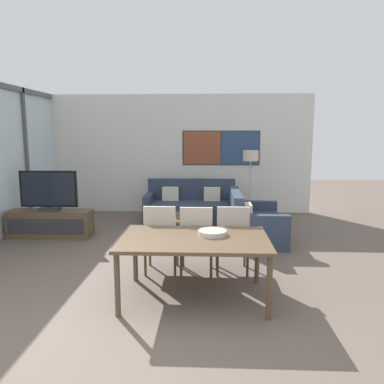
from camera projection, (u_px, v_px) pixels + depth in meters
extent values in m
plane|color=brown|center=(111.00, 336.00, 3.56)|extent=(24.00, 24.00, 0.00)
cube|color=silver|center=(170.00, 154.00, 8.95)|extent=(6.70, 0.06, 2.80)
cube|color=#2D2D33|center=(221.00, 148.00, 8.84)|extent=(1.82, 0.01, 0.81)
cube|color=brown|center=(202.00, 148.00, 8.85)|extent=(0.87, 0.02, 0.77)
cube|color=navy|center=(240.00, 148.00, 8.81)|extent=(0.87, 0.02, 0.77)
cube|color=#515156|center=(26.00, 158.00, 7.67)|extent=(0.07, 0.08, 2.80)
cube|color=gray|center=(187.00, 238.00, 6.87)|extent=(2.55, 1.94, 0.01)
cube|color=brown|center=(51.00, 224.00, 6.92)|extent=(1.52, 0.42, 0.49)
cube|color=#2D2D33|center=(46.00, 226.00, 6.70)|extent=(1.40, 0.01, 0.27)
cube|color=#2D2D33|center=(50.00, 209.00, 6.87)|extent=(0.36, 0.20, 0.05)
cube|color=#2D2D33|center=(50.00, 206.00, 6.86)|extent=(0.06, 0.03, 0.08)
cube|color=black|center=(48.00, 189.00, 6.81)|extent=(1.06, 0.04, 0.67)
cube|color=black|center=(48.00, 189.00, 6.79)|extent=(0.98, 0.01, 0.60)
cube|color=#2D384C|center=(191.00, 212.00, 8.12)|extent=(1.95, 0.91, 0.42)
cube|color=#2D384C|center=(192.00, 198.00, 8.46)|extent=(1.95, 0.16, 0.88)
cube|color=#2D384C|center=(149.00, 207.00, 8.15)|extent=(0.14, 0.91, 0.60)
cube|color=#2D384C|center=(233.00, 208.00, 8.07)|extent=(0.14, 0.91, 0.60)
cube|color=beige|center=(170.00, 194.00, 8.28)|extent=(0.36, 0.12, 0.30)
cube|color=beige|center=(212.00, 194.00, 8.24)|extent=(0.36, 0.12, 0.30)
cube|color=#2D384C|center=(257.00, 229.00, 6.69)|extent=(0.91, 1.38, 0.42)
cube|color=#2D384C|center=(236.00, 216.00, 6.67)|extent=(0.16, 1.38, 0.88)
cube|color=#2D384C|center=(261.00, 233.00, 6.07)|extent=(0.91, 0.14, 0.60)
cube|color=#2D384C|center=(253.00, 216.00, 7.29)|extent=(0.91, 0.14, 0.60)
cube|color=beige|center=(248.00, 213.00, 6.34)|extent=(0.12, 0.36, 0.30)
cylinder|color=brown|center=(187.00, 237.00, 6.87)|extent=(0.42, 0.42, 0.03)
cylinder|color=brown|center=(187.00, 228.00, 6.84)|extent=(0.17, 0.17, 0.37)
cylinder|color=brown|center=(187.00, 217.00, 6.81)|extent=(0.94, 0.94, 0.04)
cube|color=brown|center=(194.00, 239.00, 4.28)|extent=(1.69, 1.08, 0.04)
cylinder|color=brown|center=(117.00, 285.00, 3.90)|extent=(0.06, 0.06, 0.69)
cylinder|color=brown|center=(269.00, 288.00, 3.83)|extent=(0.06, 0.06, 0.69)
cylinder|color=brown|center=(135.00, 255.00, 4.85)|extent=(0.06, 0.06, 0.69)
cylinder|color=brown|center=(257.00, 257.00, 4.78)|extent=(0.06, 0.06, 0.69)
cube|color=#B2A899|center=(162.00, 241.00, 5.18)|extent=(0.46, 0.46, 0.06)
cube|color=#B2A899|center=(160.00, 225.00, 4.93)|extent=(0.42, 0.05, 0.50)
cylinder|color=brown|center=(145.00, 262.00, 5.03)|extent=(0.04, 0.04, 0.39)
cylinder|color=brown|center=(175.00, 262.00, 5.01)|extent=(0.04, 0.04, 0.39)
cylinder|color=brown|center=(150.00, 252.00, 5.42)|extent=(0.04, 0.04, 0.39)
cylinder|color=brown|center=(177.00, 253.00, 5.40)|extent=(0.04, 0.04, 0.39)
cube|color=#B2A899|center=(197.00, 243.00, 5.12)|extent=(0.46, 0.46, 0.06)
cube|color=#B2A899|center=(196.00, 226.00, 4.87)|extent=(0.42, 0.05, 0.50)
cylinder|color=brown|center=(181.00, 263.00, 4.97)|extent=(0.04, 0.04, 0.39)
cylinder|color=brown|center=(211.00, 264.00, 4.95)|extent=(0.04, 0.04, 0.39)
cylinder|color=brown|center=(183.00, 254.00, 5.36)|extent=(0.04, 0.04, 0.39)
cylinder|color=brown|center=(211.00, 254.00, 5.35)|extent=(0.04, 0.04, 0.39)
cube|color=#B2A899|center=(232.00, 242.00, 5.15)|extent=(0.46, 0.46, 0.06)
cube|color=#B2A899|center=(233.00, 226.00, 4.91)|extent=(0.42, 0.05, 0.50)
cylinder|color=brown|center=(217.00, 262.00, 5.00)|extent=(0.04, 0.04, 0.39)
cylinder|color=brown|center=(248.00, 263.00, 4.98)|extent=(0.04, 0.04, 0.39)
cylinder|color=brown|center=(217.00, 253.00, 5.40)|extent=(0.04, 0.04, 0.39)
cylinder|color=brown|center=(245.00, 253.00, 5.38)|extent=(0.04, 0.04, 0.39)
cylinder|color=#B7B2A8|center=(212.00, 233.00, 4.38)|extent=(0.34, 0.34, 0.06)
torus|color=#B7B2A8|center=(212.00, 231.00, 4.38)|extent=(0.34, 0.34, 0.02)
cylinder|color=#2D2D33|center=(249.00, 219.00, 8.26)|extent=(0.28, 0.28, 0.02)
cylinder|color=#B7B7BC|center=(250.00, 190.00, 8.16)|extent=(0.03, 0.03, 1.29)
cylinder|color=beige|center=(251.00, 156.00, 8.04)|extent=(0.33, 0.33, 0.22)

